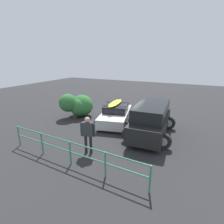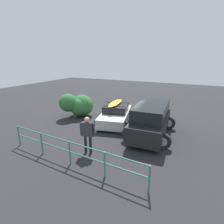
# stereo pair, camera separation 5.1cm
# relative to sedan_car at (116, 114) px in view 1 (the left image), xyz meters

# --- Properties ---
(ground_plane) EXTENTS (44.00, 44.00, 0.02)m
(ground_plane) POSITION_rel_sedan_car_xyz_m (-0.43, -0.44, -0.63)
(ground_plane) COLOR #28282B
(ground_plane) RESTS_ON ground
(sedan_car) EXTENTS (2.93, 4.38, 1.57)m
(sedan_car) POSITION_rel_sedan_car_xyz_m (0.00, 0.00, 0.00)
(sedan_car) COLOR silver
(sedan_car) RESTS_ON ground
(suv_car) EXTENTS (2.78, 4.88, 1.94)m
(suv_car) POSITION_rel_sedan_car_xyz_m (-2.76, 1.03, 0.38)
(suv_car) COLOR black
(suv_car) RESTS_ON ground
(person_bystander) EXTENTS (0.70, 0.34, 1.85)m
(person_bystander) POSITION_rel_sedan_car_xyz_m (-0.56, 4.41, 0.49)
(person_bystander) COLOR black
(person_bystander) RESTS_ON ground
(railing_fence) EXTENTS (7.09, 0.49, 1.09)m
(railing_fence) POSITION_rel_sedan_car_xyz_m (-0.37, 5.54, 0.10)
(railing_fence) COLOR #387F5B
(railing_fence) RESTS_ON ground
(bush_near_left) EXTENTS (2.19, 2.35, 1.87)m
(bush_near_left) POSITION_rel_sedan_car_xyz_m (3.18, 0.10, 0.31)
(bush_near_left) COLOR brown
(bush_near_left) RESTS_ON ground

